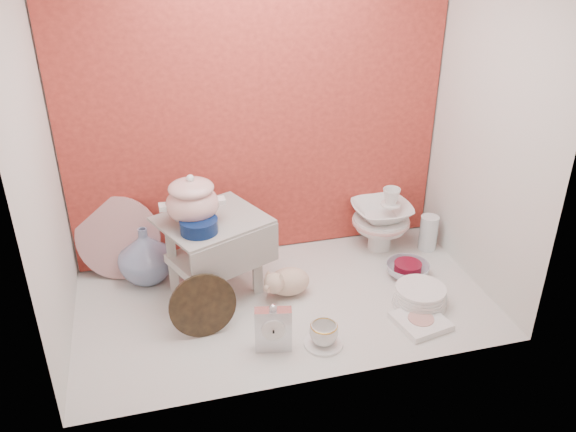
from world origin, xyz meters
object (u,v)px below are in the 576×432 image
(gold_rim_teacup, at_px, (324,333))
(floral_platter, at_px, (118,238))
(crystal_bowl, at_px, (407,270))
(blue_white_vase, at_px, (146,254))
(soup_tureen, at_px, (192,199))
(plush_pig, at_px, (289,281))
(step_stool, at_px, (214,256))
(mantel_clock, at_px, (273,328))
(dinner_plate_stack, at_px, (420,296))
(porcelain_tower, at_px, (381,219))

(gold_rim_teacup, bearing_deg, floral_platter, 136.04)
(gold_rim_teacup, xyz_separation_m, crystal_bowl, (0.54, 0.37, -0.02))
(blue_white_vase, bearing_deg, soup_tureen, -41.23)
(plush_pig, bearing_deg, crystal_bowl, -5.17)
(step_stool, relative_size, mantel_clock, 2.04)
(floral_platter, xyz_separation_m, mantel_clock, (0.57, -0.72, -0.09))
(mantel_clock, bearing_deg, plush_pig, 77.68)
(step_stool, relative_size, crystal_bowl, 2.10)
(soup_tureen, height_order, blue_white_vase, soup_tureen)
(soup_tureen, height_order, crystal_bowl, soup_tureen)
(floral_platter, xyz_separation_m, dinner_plate_stack, (1.26, -0.59, -0.15))
(soup_tureen, relative_size, crystal_bowl, 1.28)
(dinner_plate_stack, xyz_separation_m, porcelain_tower, (0.02, 0.50, 0.12))
(plush_pig, distance_m, gold_rim_teacup, 0.37)
(blue_white_vase, distance_m, porcelain_tower, 1.16)
(porcelain_tower, bearing_deg, step_stool, -168.96)
(soup_tureen, relative_size, plush_pig, 1.10)
(mantel_clock, height_order, dinner_plate_stack, mantel_clock)
(mantel_clock, height_order, plush_pig, mantel_clock)
(mantel_clock, distance_m, gold_rim_teacup, 0.21)
(gold_rim_teacup, relative_size, crystal_bowl, 0.55)
(mantel_clock, relative_size, dinner_plate_stack, 0.88)
(soup_tureen, xyz_separation_m, porcelain_tower, (0.94, 0.18, -0.31))
(blue_white_vase, relative_size, porcelain_tower, 0.80)
(soup_tureen, bearing_deg, mantel_clock, -61.95)
(floral_platter, bearing_deg, porcelain_tower, -3.99)
(step_stool, relative_size, porcelain_tower, 1.28)
(mantel_clock, bearing_deg, step_stool, 120.94)
(gold_rim_teacup, bearing_deg, soup_tureen, 132.88)
(soup_tureen, bearing_deg, dinner_plate_stack, -18.99)
(plush_pig, xyz_separation_m, porcelain_tower, (0.55, 0.28, 0.10))
(step_stool, xyz_separation_m, soup_tureen, (-0.08, -0.01, 0.30))
(blue_white_vase, height_order, dinner_plate_stack, blue_white_vase)
(floral_platter, distance_m, dinner_plate_stack, 1.40)
(mantel_clock, xyz_separation_m, gold_rim_teacup, (0.20, -0.03, -0.05))
(crystal_bowl, bearing_deg, porcelain_tower, 95.84)
(floral_platter, distance_m, plush_pig, 0.82)
(gold_rim_teacup, bearing_deg, plush_pig, 96.80)
(floral_platter, distance_m, gold_rim_teacup, 1.08)
(floral_platter, relative_size, gold_rim_teacup, 3.49)
(gold_rim_teacup, height_order, crystal_bowl, gold_rim_teacup)
(step_stool, xyz_separation_m, gold_rim_teacup, (0.36, -0.48, -0.13))
(step_stool, height_order, porcelain_tower, step_stool)
(mantel_clock, bearing_deg, gold_rim_teacup, 4.57)
(porcelain_tower, bearing_deg, gold_rim_teacup, -127.91)
(soup_tureen, height_order, porcelain_tower, soup_tureen)
(step_stool, relative_size, floral_platter, 1.08)
(dinner_plate_stack, bearing_deg, step_stool, 158.56)
(mantel_clock, distance_m, porcelain_tower, 0.95)
(blue_white_vase, bearing_deg, crystal_bowl, -13.52)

